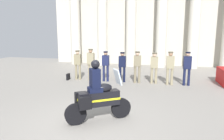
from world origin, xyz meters
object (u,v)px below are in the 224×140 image
object	(u,v)px
officer_in_row_4	(137,65)
officer_in_row_3	(122,65)
officer_in_row_5	(154,66)
officer_in_row_7	(187,66)
officer_in_row_2	(106,64)
briefcase_on_ground	(68,77)
officer_in_row_0	(78,63)
motorcycle_with_rider	(97,96)
officer_in_row_6	(170,66)
officer_in_row_1	(91,62)

from	to	relation	value
officer_in_row_4	officer_in_row_3	bearing A→B (deg)	-7.11
officer_in_row_5	officer_in_row_7	bearing A→B (deg)	175.02
officer_in_row_2	briefcase_on_ground	size ratio (longest dim) A/B	4.60
officer_in_row_4	officer_in_row_0	bearing A→B (deg)	-4.95
officer_in_row_5	briefcase_on_ground	xyz separation A→B (m)	(-4.78, -0.20, -0.78)
officer_in_row_2	motorcycle_with_rider	distance (m)	5.38
officer_in_row_3	motorcycle_with_rider	world-z (taller)	motorcycle_with_rider
officer_in_row_6	motorcycle_with_rider	size ratio (longest dim) A/B	0.90
officer_in_row_1	officer_in_row_0	bearing A→B (deg)	-8.05
officer_in_row_3	motorcycle_with_rider	bearing A→B (deg)	88.57
officer_in_row_2	motorcycle_with_rider	size ratio (longest dim) A/B	0.87
officer_in_row_3	officer_in_row_6	bearing A→B (deg)	174.40
officer_in_row_0	officer_in_row_5	world-z (taller)	officer_in_row_0
officer_in_row_2	briefcase_on_ground	distance (m)	2.32
officer_in_row_1	officer_in_row_7	bearing A→B (deg)	176.54
officer_in_row_1	officer_in_row_6	size ratio (longest dim) A/B	1.04
officer_in_row_1	officer_in_row_4	world-z (taller)	officer_in_row_1
officer_in_row_1	officer_in_row_4	xyz separation A→B (m)	(2.59, -0.02, -0.05)
officer_in_row_7	officer_in_row_0	bearing A→B (deg)	-4.08
officer_in_row_6	officer_in_row_4	bearing A→B (deg)	-4.86
officer_in_row_0	officer_in_row_1	bearing A→B (deg)	171.95
briefcase_on_ground	motorcycle_with_rider	bearing A→B (deg)	-57.17
officer_in_row_0	motorcycle_with_rider	bearing A→B (deg)	113.93
officer_in_row_1	officer_in_row_6	xyz separation A→B (m)	(4.26, -0.05, -0.04)
officer_in_row_1	motorcycle_with_rider	distance (m)	5.63
officer_in_row_4	officer_in_row_7	world-z (taller)	officer_in_row_7
officer_in_row_1	officer_in_row_5	xyz separation A→B (m)	(3.46, 0.06, -0.08)
briefcase_on_ground	officer_in_row_0	bearing A→B (deg)	21.86
officer_in_row_2	officer_in_row_3	bearing A→B (deg)	178.67
officer_in_row_5	officer_in_row_7	size ratio (longest dim) A/B	0.95
officer_in_row_3	officer_in_row_4	distance (m)	0.82
officer_in_row_0	motorcycle_with_rider	xyz separation A→B (m)	(2.78, -5.32, -0.19)
officer_in_row_0	officer_in_row_5	distance (m)	4.26
officer_in_row_7	briefcase_on_ground	xyz separation A→B (m)	(-6.41, -0.16, -0.83)
officer_in_row_3	officer_in_row_7	xyz separation A→B (m)	(3.32, -0.02, 0.05)
briefcase_on_ground	officer_in_row_5	bearing A→B (deg)	2.42
officer_in_row_4	officer_in_row_6	distance (m)	1.67
officer_in_row_0	briefcase_on_ground	distance (m)	0.98
officer_in_row_7	officer_in_row_5	bearing A→B (deg)	-4.98
officer_in_row_0	officer_in_row_3	size ratio (longest dim) A/B	1.02
officer_in_row_1	officer_in_row_3	xyz separation A→B (m)	(1.77, 0.03, -0.09)
officer_in_row_4	officer_in_row_7	distance (m)	2.50
officer_in_row_4	motorcycle_with_rider	bearing A→B (deg)	79.72
officer_in_row_7	briefcase_on_ground	bearing A→B (deg)	-2.19
officer_in_row_1	officer_in_row_4	distance (m)	2.59
officer_in_row_0	briefcase_on_ground	world-z (taller)	officer_in_row_0
officer_in_row_4	briefcase_on_ground	distance (m)	4.00
officer_in_row_2	officer_in_row_7	world-z (taller)	officer_in_row_7
officer_in_row_3	officer_in_row_7	distance (m)	3.32
officer_in_row_3	briefcase_on_ground	size ratio (longest dim) A/B	4.52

